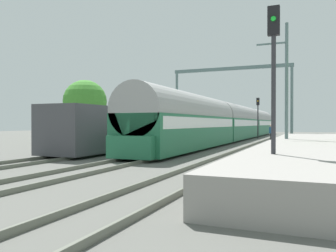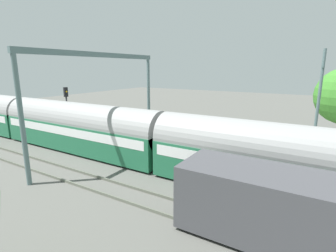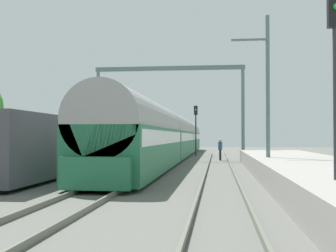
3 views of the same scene
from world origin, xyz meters
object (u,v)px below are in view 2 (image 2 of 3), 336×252
catenary_gantry (100,83)px  passenger_train (80,127)px  person_crossing (147,133)px  railway_signal_far (67,106)px

catenary_gantry → passenger_train: bearing=90.0°
person_crossing → railway_signal_far: bearing=31.9°
catenary_gantry → railway_signal_far: bearing=73.7°
person_crossing → catenary_gantry: size_ratio=0.14×
passenger_train → railway_signal_far: bearing=63.9°
passenger_train → person_crossing: (4.26, -3.71, -0.94)m
railway_signal_far → catenary_gantry: catenary_gantry is taller
person_crossing → passenger_train: bearing=63.7°
railway_signal_far → catenary_gantry: size_ratio=0.39×
person_crossing → railway_signal_far: 8.26m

